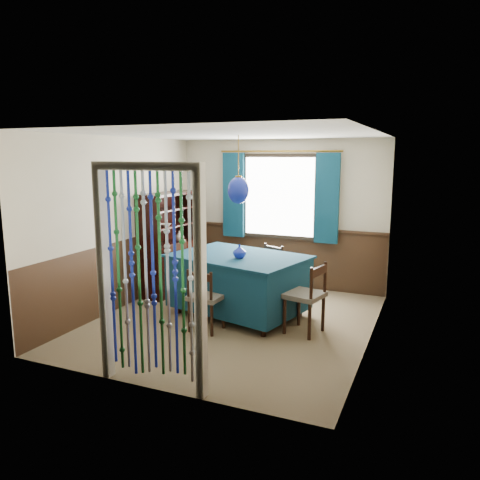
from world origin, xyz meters
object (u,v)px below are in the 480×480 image
at_px(chair_right, 307,296).
at_px(chair_far, 267,272).
at_px(sideboard, 170,257).
at_px(pendant_lamp, 238,190).
at_px(dining_table, 239,281).
at_px(bowl_shelf, 166,225).
at_px(chair_left, 185,271).
at_px(chair_near, 205,298).
at_px(vase_table, 240,252).
at_px(vase_sideboard, 179,235).

bearing_deg(chair_right, chair_far, 53.56).
xyz_separation_m(sideboard, pendant_lamp, (1.52, -0.67, 1.19)).
relative_size(dining_table, bowl_shelf, 10.68).
height_order(sideboard, pendant_lamp, pendant_lamp).
xyz_separation_m(chair_far, sideboard, (-1.67, -0.10, 0.11)).
height_order(dining_table, chair_right, chair_right).
distance_m(chair_far, pendant_lamp, 1.52).
height_order(chair_left, sideboard, sideboard).
relative_size(chair_near, chair_far, 0.95).
height_order(vase_table, vase_sideboard, vase_table).
height_order(chair_far, chair_right, chair_right).
xyz_separation_m(chair_far, bowl_shelf, (-1.61, -0.31, 0.68)).
height_order(chair_near, chair_right, chair_right).
bearing_deg(chair_near, vase_table, 71.61).
distance_m(chair_right, vase_sideboard, 2.81).
bearing_deg(chair_far, chair_left, 48.70).
xyz_separation_m(dining_table, chair_left, (-0.99, 0.24, 0.00)).
height_order(sideboard, vase_sideboard, sideboard).
height_order(dining_table, sideboard, sideboard).
relative_size(chair_near, vase_table, 4.89).
bearing_deg(vase_sideboard, bowl_shelf, -90.00).
xyz_separation_m(chair_near, vase_table, (0.23, 0.58, 0.51)).
bearing_deg(sideboard, chair_left, -34.88).
height_order(dining_table, chair_near, dining_table).
bearing_deg(sideboard, chair_right, -16.01).
bearing_deg(vase_table, pendant_lamp, 117.87).
distance_m(chair_near, chair_far, 1.53).
relative_size(chair_right, vase_table, 5.42).
relative_size(vase_table, bowl_shelf, 0.89).
xyz_separation_m(dining_table, bowl_shelf, (-1.46, 0.46, 0.65)).
distance_m(chair_far, sideboard, 1.67).
distance_m(chair_left, vase_sideboard, 0.90).
bearing_deg(vase_sideboard, pendant_lamp, -31.10).
bearing_deg(pendant_lamp, chair_far, 79.10).
relative_size(dining_table, pendant_lamp, 2.22).
relative_size(chair_left, pendant_lamp, 1.02).
distance_m(chair_near, vase_sideboard, 2.13).
bearing_deg(chair_near, pendant_lamp, 82.07).
bearing_deg(vase_table, bowl_shelf, 158.18).
xyz_separation_m(chair_right, sideboard, (-2.58, 0.97, 0.09)).
bearing_deg(vase_sideboard, chair_left, -53.97).
height_order(chair_right, sideboard, sideboard).
xyz_separation_m(chair_far, vase_sideboard, (-1.61, 0.11, 0.45)).
height_order(chair_far, pendant_lamp, pendant_lamp).
xyz_separation_m(dining_table, vase_sideboard, (-1.46, 0.88, 0.42)).
bearing_deg(bowl_shelf, vase_table, -21.82).
bearing_deg(chair_right, chair_left, 88.33).
distance_m(dining_table, pendant_lamp, 1.28).
bearing_deg(chair_near, sideboard, 137.79).
xyz_separation_m(chair_far, chair_right, (0.91, -1.06, 0.02)).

